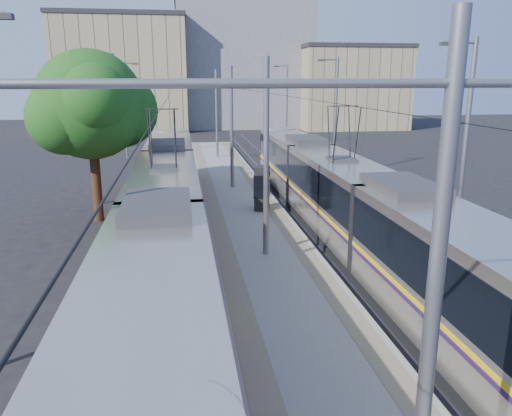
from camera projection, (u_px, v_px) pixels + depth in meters
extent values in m
plane|color=black|center=(327.00, 390.00, 10.81)|extent=(160.00, 160.00, 0.00)
cube|color=gray|center=(238.00, 201.00, 27.05)|extent=(4.00, 50.00, 0.30)
cube|color=gray|center=(211.00, 199.00, 26.80)|extent=(0.70, 50.00, 0.01)
cube|color=gray|center=(264.00, 197.00, 27.22)|extent=(0.70, 50.00, 0.01)
cube|color=gray|center=(157.00, 206.00, 26.46)|extent=(0.07, 70.00, 0.03)
cube|color=gray|center=(185.00, 205.00, 26.67)|extent=(0.07, 70.00, 0.03)
cube|color=gray|center=(290.00, 201.00, 27.50)|extent=(0.07, 70.00, 0.03)
cube|color=gray|center=(315.00, 200.00, 27.70)|extent=(0.07, 70.00, 0.03)
cube|color=black|center=(168.00, 248.00, 19.28)|extent=(2.30, 30.43, 0.40)
cube|color=#B8B2A9|center=(166.00, 207.00, 18.87)|extent=(2.40, 28.83, 2.90)
cube|color=black|center=(165.00, 194.00, 18.74)|extent=(2.43, 28.83, 1.30)
cube|color=yellow|center=(166.00, 217.00, 18.97)|extent=(2.43, 28.83, 0.12)
cube|color=red|center=(167.00, 230.00, 19.09)|extent=(2.42, 28.83, 1.10)
cube|color=#2D2D30|center=(164.00, 165.00, 18.47)|extent=(1.68, 3.00, 0.30)
cube|color=black|center=(338.00, 232.00, 21.37)|extent=(2.30, 29.01, 0.40)
cube|color=#B4B0A5|center=(340.00, 194.00, 20.96)|extent=(2.40, 27.41, 2.90)
cube|color=black|center=(341.00, 183.00, 20.83)|extent=(2.43, 27.41, 1.30)
cube|color=#DEB30B|center=(340.00, 204.00, 21.06)|extent=(2.43, 27.41, 0.12)
cube|color=#28123F|center=(340.00, 207.00, 21.10)|extent=(2.43, 27.41, 0.10)
cube|color=#2D2D30|center=(342.00, 157.00, 20.56)|extent=(1.68, 3.00, 0.30)
cylinder|color=slate|center=(432.00, 313.00, 6.03)|extent=(0.20, 0.20, 7.00)
cylinder|color=slate|center=(455.00, 83.00, 5.35)|extent=(9.20, 0.10, 0.10)
cylinder|color=slate|center=(266.00, 160.00, 17.52)|extent=(0.20, 0.20, 7.00)
cylinder|color=slate|center=(267.00, 81.00, 16.84)|extent=(9.20, 0.10, 0.10)
cylinder|color=slate|center=(232.00, 128.00, 29.01)|extent=(0.20, 0.20, 7.00)
cylinder|color=slate|center=(231.00, 80.00, 28.33)|extent=(9.20, 0.10, 0.10)
cylinder|color=slate|center=(217.00, 114.00, 40.50)|extent=(0.20, 0.20, 7.00)
cylinder|color=slate|center=(216.00, 80.00, 39.82)|extent=(9.20, 0.10, 0.10)
cylinder|color=black|center=(166.00, 100.00, 25.18)|extent=(0.02, 70.00, 0.02)
cylinder|color=black|center=(305.00, 99.00, 26.21)|extent=(0.02, 70.00, 0.02)
cube|color=#2D2D30|center=(0.00, 16.00, 9.87)|extent=(0.50, 0.22, 0.12)
cylinder|color=slate|center=(92.00, 130.00, 25.97)|extent=(0.18, 0.18, 8.00)
cube|color=#2D2D30|center=(109.00, 55.00, 25.18)|extent=(0.50, 0.22, 0.12)
cylinder|color=slate|center=(124.00, 111.00, 41.29)|extent=(0.18, 0.18, 8.00)
cube|color=#2D2D30|center=(135.00, 64.00, 40.50)|extent=(0.50, 0.22, 0.12)
cylinder|color=slate|center=(465.00, 150.00, 18.54)|extent=(0.18, 0.18, 8.00)
cube|color=#2D2D30|center=(447.00, 44.00, 17.45)|extent=(0.50, 0.22, 0.12)
cylinder|color=slate|center=(335.00, 118.00, 33.86)|extent=(0.18, 0.18, 8.00)
cube|color=#2D2D30|center=(322.00, 60.00, 32.77)|extent=(0.50, 0.22, 0.12)
cylinder|color=slate|center=(287.00, 106.00, 49.18)|extent=(0.18, 0.18, 8.00)
cube|color=#2D2D30|center=(276.00, 66.00, 48.08)|extent=(0.50, 0.22, 0.12)
cube|color=black|center=(262.00, 188.00, 24.34)|extent=(0.88, 1.09, 2.17)
cube|color=black|center=(262.00, 185.00, 24.30)|extent=(0.93, 1.14, 1.13)
cylinder|color=#382314|center=(97.00, 187.00, 23.40)|extent=(0.45, 0.45, 3.28)
sphere|color=#144213|center=(90.00, 105.00, 22.45)|extent=(4.91, 4.91, 4.91)
sphere|color=#144213|center=(120.00, 110.00, 23.49)|extent=(3.48, 3.48, 3.48)
cube|color=tan|center=(124.00, 76.00, 65.08)|extent=(16.00, 12.00, 13.91)
cube|color=#262328|center=(120.00, 17.00, 63.28)|extent=(16.32, 12.24, 0.50)
cube|color=gray|center=(242.00, 66.00, 70.86)|extent=(18.00, 14.00, 16.67)
cube|color=#262328|center=(241.00, 2.00, 68.71)|extent=(18.36, 14.28, 0.50)
cube|color=tan|center=(349.00, 89.00, 67.91)|extent=(14.00, 10.00, 10.43)
cube|color=#262328|center=(351.00, 47.00, 66.54)|extent=(14.28, 10.20, 0.50)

